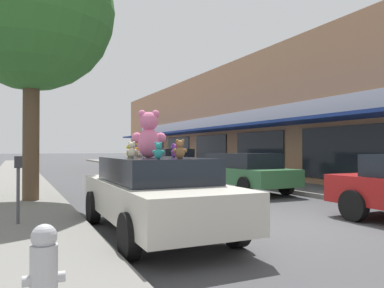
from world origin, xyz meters
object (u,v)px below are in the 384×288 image
at_px(plush_art_car, 155,192).
at_px(parked_car_far_right, 169,162).
at_px(fire_hydrant, 44,272).
at_px(street_tree, 32,10).
at_px(parking_meter, 18,181).
at_px(teddy_bear_teal, 158,151).
at_px(teddy_bear_cream, 132,150).
at_px(teddy_bear_orange, 139,148).
at_px(teddy_bear_giant, 149,135).
at_px(teddy_bear_purple, 174,151).
at_px(teddy_bear_brown, 180,149).
at_px(parked_car_far_center, 242,171).
at_px(teddy_bear_red, 179,150).
at_px(teddy_bear_white, 140,151).
at_px(teddy_bear_yellow, 129,151).

relative_size(plush_art_car, parked_car_far_right, 1.04).
xyz_separation_m(plush_art_car, fire_hydrant, (-2.09, -3.18, -0.22)).
bearing_deg(street_tree, fire_hydrant, -91.22).
height_order(fire_hydrant, parking_meter, parking_meter).
bearing_deg(street_tree, plush_art_car, -67.92).
bearing_deg(parking_meter, teddy_bear_teal, -47.64).
xyz_separation_m(plush_art_car, teddy_bear_cream, (-0.44, -0.03, 0.78)).
relative_size(teddy_bear_cream, teddy_bear_orange, 0.78).
distance_m(teddy_bear_giant, teddy_bear_teal, 1.13).
bearing_deg(parked_car_far_right, teddy_bear_purple, -111.36).
xyz_separation_m(teddy_bear_brown, parked_car_far_center, (4.99, 5.88, -0.78)).
bearing_deg(teddy_bear_teal, teddy_bear_purple, -90.44).
bearing_deg(teddy_bear_giant, street_tree, -47.03).
xyz_separation_m(teddy_bear_giant, parking_meter, (-2.20, 1.12, -0.86)).
xyz_separation_m(teddy_bear_red, teddy_bear_purple, (0.27, 0.88, -0.02)).
bearing_deg(street_tree, teddy_bear_teal, -73.60).
xyz_separation_m(teddy_bear_giant, fire_hydrant, (-2.03, -3.35, -1.28)).
bearing_deg(fire_hydrant, teddy_bear_white, 62.51).
relative_size(teddy_bear_giant, teddy_bear_brown, 2.76).
bearing_deg(teddy_bear_giant, teddy_bear_cream, 48.39).
bearing_deg(teddy_bear_white, parked_car_far_center, -144.28).
bearing_deg(street_tree, teddy_bear_giant, -67.81).
bearing_deg(teddy_bear_red, teddy_bear_orange, -63.51).
bearing_deg(teddy_bear_purple, street_tree, -109.50).
relative_size(teddy_bear_red, parked_car_far_right, 0.07).
bearing_deg(fire_hydrant, teddy_bear_yellow, 65.24).
distance_m(teddy_bear_cream, fire_hydrant, 3.69).
distance_m(teddy_bear_red, teddy_bear_brown, 0.17).
xyz_separation_m(teddy_bear_cream, fire_hydrant, (-1.65, -3.15, -0.99)).
relative_size(plush_art_car, teddy_bear_giant, 5.15).
height_order(teddy_bear_white, teddy_bear_brown, teddy_bear_brown).
height_order(teddy_bear_purple, fire_hydrant, teddy_bear_purple).
bearing_deg(street_tree, parked_car_far_center, 2.29).
relative_size(teddy_bear_brown, fire_hydrant, 0.41).
height_order(teddy_bear_white, fire_hydrant, teddy_bear_white).
bearing_deg(teddy_bear_white, parking_meter, -15.71).
bearing_deg(parked_car_far_center, teddy_bear_giant, -136.88).
relative_size(teddy_bear_purple, street_tree, 0.04).
distance_m(teddy_bear_purple, parked_car_far_right, 12.82).
bearing_deg(teddy_bear_brown, plush_art_car, -62.87).
distance_m(teddy_bear_giant, teddy_bear_red, 0.94).
relative_size(teddy_bear_red, teddy_bear_cream, 1.01).
bearing_deg(street_tree, parking_meter, -95.55).
relative_size(parked_car_far_right, fire_hydrant, 5.57).
bearing_deg(teddy_bear_purple, parking_meter, -69.10).
xyz_separation_m(teddy_bear_teal, street_tree, (-1.66, 5.64, 3.90)).
bearing_deg(teddy_bear_red, teddy_bear_giant, -51.43).
distance_m(teddy_bear_cream, street_tree, 6.33).
xyz_separation_m(teddy_bear_cream, parking_meter, (-1.82, 1.32, -0.58)).
bearing_deg(fire_hydrant, teddy_bear_giant, 58.72).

